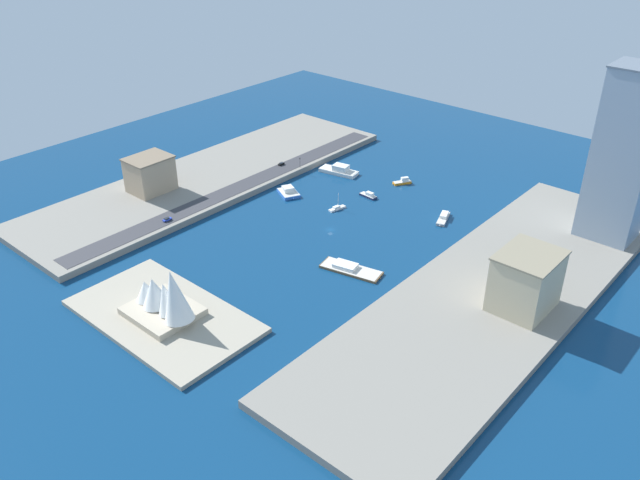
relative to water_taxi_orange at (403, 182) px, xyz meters
The scene contains 20 objects.
ground_plane 72.23m from the water_taxi_orange, 93.50° to the left, with size 440.00×440.00×0.00m, color navy.
quay_west 122.54m from the water_taxi_orange, 143.97° to the left, with size 70.00×240.00×3.52m, color gray.
quay_east 115.53m from the water_taxi_orange, 38.60° to the left, with size 70.00×240.00×3.52m, color gray.
peninsula_point 176.95m from the water_taxi_orange, 90.48° to the left, with size 81.96×46.31×2.00m, color #A89E89.
road_strip 96.71m from the water_taxi_orange, 48.20° to the left, with size 12.59×228.00×0.15m, color #38383D.
water_taxi_orange is the anchor object (origin of this frame).
yacht_sleek_gray 49.01m from the water_taxi_orange, 151.31° to the left, with size 9.46×16.69×3.01m.
sailboat_small_white 52.44m from the water_taxi_orange, 81.44° to the left, with size 4.81×11.20×9.53m.
barge_flat_brown 103.37m from the water_taxi_orange, 110.96° to the left, with size 30.79×15.77×3.00m.
patrol_launch_navy 28.33m from the water_taxi_orange, 81.41° to the left, with size 11.75×4.55×3.20m.
catamaran_blue 69.38m from the water_taxi_orange, 53.48° to the left, with size 17.07×15.02×4.54m.
ferry_white_commuter 40.71m from the water_taxi_orange, 18.74° to the left, with size 26.15×13.26×5.61m.
tower_tall_glass 125.15m from the water_taxi_orange, behind, with size 27.31×22.67×85.21m.
apartment_midrise_tan 147.58m from the water_taxi_orange, 47.50° to the left, with size 19.67×24.15×20.13m.
office_block_beige 136.37m from the water_taxi_orange, 146.30° to the left, with size 22.86×27.41×25.58m.
hatchback_blue 140.64m from the water_taxi_orange, 63.80° to the left, with size 2.00×4.95×1.69m.
suv_black 76.37m from the water_taxi_orange, 26.05° to the left, with size 1.86×4.29×1.53m.
traffic_light_waterfront 64.25m from the water_taxi_orange, 26.63° to the left, with size 0.36×0.36×6.50m.
opera_landmark 177.25m from the water_taxi_orange, 91.29° to the left, with size 33.83×24.86×25.70m.
park_tree_cluster 109.81m from the water_taxi_orange, 155.46° to the left, with size 12.96×23.39×10.12m.
Camera 1 is at (-191.71, 227.82, 163.96)m, focal length 36.47 mm.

